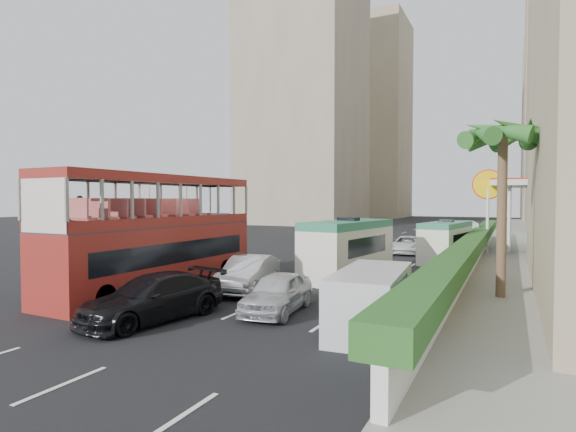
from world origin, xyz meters
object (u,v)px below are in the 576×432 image
Objects in this scene: minibus_near at (348,249)px; double_decker_bus at (158,232)px; car_silver_lane_b at (277,312)px; panel_van_near at (371,300)px; car_silver_lane_a at (249,291)px; van_asset at (407,253)px; car_black at (153,320)px; panel_van_far at (461,235)px; minibus_far at (446,242)px; palm_tree at (502,215)px; shell_station at (539,216)px.

double_decker_bus is at bearing -128.19° from minibus_near.
panel_van_near is at bearing -17.96° from car_silver_lane_b.
van_asset is at bearing 68.28° from car_silver_lane_a.
panel_van_far is at bearing 86.86° from car_black.
car_black is at bearing -167.73° from panel_van_near.
double_decker_bus reaches higher than van_asset.
minibus_near reaches higher than panel_van_far.
minibus_near is at bearing -110.55° from panel_van_far.
palm_tree reaches higher than minibus_far.
minibus_far is (10.40, 14.93, -1.25)m from double_decker_bus.
shell_station is at bearing 75.47° from car_black.
car_silver_lane_b is 9.48m from palm_tree.
shell_station reaches higher than minibus_near.
car_black is 7.13m from panel_van_near.
minibus_near reaches higher than car_silver_lane_b.
double_decker_bus is at bearing -116.26° from minibus_far.
minibus_near is 9.35m from panel_van_near.
panel_van_near is (-0.03, -17.03, -0.36)m from minibus_far.
shell_station reaches higher than car_black.
van_asset is 0.99× the size of panel_van_near.
car_silver_lane_a is at bearing -165.06° from palm_tree.
double_decker_bus is 2.40× the size of van_asset.
double_decker_bus is at bearing 163.82° from panel_van_near.
panel_van_near is at bearing -85.30° from van_asset.
minibus_near is (2.82, 5.12, 1.46)m from car_silver_lane_a.
palm_tree is (13.80, 4.00, 0.85)m from double_decker_bus.
palm_tree reaches higher than van_asset.
minibus_near is (-0.07, 7.87, 1.46)m from car_silver_lane_b.
car_black is (3.61, -4.17, -2.53)m from double_decker_bus.
panel_van_far is at bearing 63.71° from car_silver_lane_a.
panel_van_near is at bearing -81.49° from minibus_far.
double_decker_bus reaches higher than car_silver_lane_b.
minibus_near is 9.22m from minibus_far.
double_decker_bus is 2.05× the size of panel_van_far.
double_decker_bus is 18.24m from minibus_far.
car_silver_lane_b is 0.71× the size of minibus_far.
minibus_near is 18.77m from panel_van_far.
car_silver_lane_a is at bearing -104.98° from van_asset.
palm_tree is (3.43, 6.10, 2.46)m from panel_van_near.
minibus_far reaches higher than car_black.
panel_van_near is at bearing 27.00° from car_black.
double_decker_bus is 2.13× the size of car_black.
shell_station is (9.23, 24.39, 2.75)m from car_silver_lane_b.
palm_tree reaches higher than minibus_near.
minibus_near is (3.10, 10.65, 1.46)m from car_black.
minibus_near reaches higher than van_asset.
car_black is at bearing -112.37° from panel_van_far.
shell_station is (5.60, 8.07, 1.47)m from minibus_far.
van_asset is 0.71× the size of palm_tree.
minibus_far is at bearing -124.76° from shell_station.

